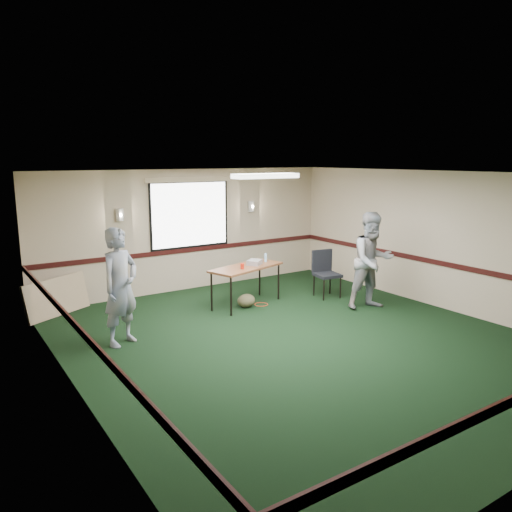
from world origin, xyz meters
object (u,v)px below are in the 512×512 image
folding_table (246,269)px  person_right (372,261)px  conference_chair (325,270)px  person_left (120,287)px  projector (255,262)px

folding_table → person_right: size_ratio=0.90×
conference_chair → person_right: (0.18, -1.17, 0.38)m
folding_table → conference_chair: bearing=-28.5°
person_left → conference_chair: bearing=-22.5°
projector → conference_chair: conference_chair is taller
conference_chair → person_left: person_left is taller
projector → conference_chair: bearing=-51.3°
conference_chair → folding_table: bearing=178.1°
projector → person_left: (-3.03, -0.76, 0.09)m
person_right → projector: bearing=150.2°
conference_chair → person_right: size_ratio=0.52×
folding_table → projector: bearing=-8.6°
folding_table → conference_chair: size_ratio=1.73×
person_left → folding_table: bearing=-12.5°
conference_chair → projector: bearing=175.4°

